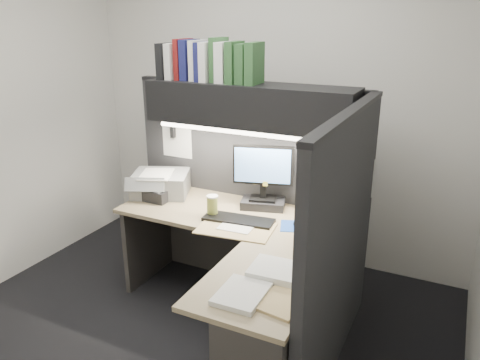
# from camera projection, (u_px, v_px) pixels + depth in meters

# --- Properties ---
(floor) EXTENTS (3.50, 3.50, 0.00)m
(floor) POSITION_uv_depth(u_px,v_px,m) (186.00, 336.00, 3.24)
(floor) COLOR black
(floor) RESTS_ON ground
(wall_back) EXTENTS (3.50, 0.04, 2.70)m
(wall_back) POSITION_uv_depth(u_px,v_px,m) (272.00, 107.00, 4.07)
(wall_back) COLOR silver
(wall_back) RESTS_ON floor
(partition_back) EXTENTS (1.90, 0.06, 1.60)m
(partition_back) POSITION_uv_depth(u_px,v_px,m) (247.00, 187.00, 3.76)
(partition_back) COLOR black
(partition_back) RESTS_ON floor
(partition_right) EXTENTS (0.06, 1.50, 1.60)m
(partition_right) POSITION_uv_depth(u_px,v_px,m) (340.00, 251.00, 2.73)
(partition_right) COLOR black
(partition_right) RESTS_ON floor
(desk) EXTENTS (1.70, 1.53, 0.73)m
(desk) POSITION_uv_depth(u_px,v_px,m) (241.00, 296.00, 2.92)
(desk) COLOR #897957
(desk) RESTS_ON floor
(overhead_shelf) EXTENTS (1.55, 0.34, 0.30)m
(overhead_shelf) POSITION_uv_depth(u_px,v_px,m) (249.00, 105.00, 3.33)
(overhead_shelf) COLOR black
(overhead_shelf) RESTS_ON partition_back
(task_light_tube) EXTENTS (1.32, 0.04, 0.04)m
(task_light_tube) POSITION_uv_depth(u_px,v_px,m) (240.00, 132.00, 3.27)
(task_light_tube) COLOR white
(task_light_tube) RESTS_ON overhead_shelf
(monitor) EXTENTS (0.44, 0.28, 0.48)m
(monitor) POSITION_uv_depth(u_px,v_px,m) (263.00, 183.00, 3.47)
(monitor) COLOR black
(monitor) RESTS_ON desk
(keyboard) EXTENTS (0.52, 0.22, 0.02)m
(keyboard) POSITION_uv_depth(u_px,v_px,m) (239.00, 220.00, 3.29)
(keyboard) COLOR black
(keyboard) RESTS_ON desk
(mousepad) EXTENTS (0.26, 0.25, 0.00)m
(mousepad) POSITION_uv_depth(u_px,v_px,m) (296.00, 226.00, 3.21)
(mousepad) COLOR #1B4196
(mousepad) RESTS_ON desk
(mouse) EXTENTS (0.10, 0.13, 0.04)m
(mouse) POSITION_uv_depth(u_px,v_px,m) (299.00, 223.00, 3.21)
(mouse) COLOR black
(mouse) RESTS_ON mousepad
(telephone) EXTENTS (0.23, 0.24, 0.08)m
(telephone) POSITION_uv_depth(u_px,v_px,m) (326.00, 210.00, 3.38)
(telephone) COLOR beige
(telephone) RESTS_ON desk
(coffee_cup) EXTENTS (0.09, 0.09, 0.15)m
(coffee_cup) POSITION_uv_depth(u_px,v_px,m) (212.00, 207.00, 3.36)
(coffee_cup) COLOR #B5AD48
(coffee_cup) RESTS_ON desk
(printer) EXTENTS (0.55, 0.51, 0.17)m
(printer) POSITION_uv_depth(u_px,v_px,m) (161.00, 183.00, 3.79)
(printer) COLOR gray
(printer) RESTS_ON desk
(notebook_stack) EXTENTS (0.30, 0.25, 0.09)m
(notebook_stack) POSITION_uv_depth(u_px,v_px,m) (156.00, 192.00, 3.72)
(notebook_stack) COLOR black
(notebook_stack) RESTS_ON desk
(open_folder) EXTENTS (0.54, 0.39, 0.01)m
(open_folder) POSITION_uv_depth(u_px,v_px,m) (236.00, 228.00, 3.18)
(open_folder) COLOR tan
(open_folder) RESTS_ON desk
(paper_stack_a) EXTENTS (0.29, 0.25, 0.05)m
(paper_stack_a) POSITION_uv_depth(u_px,v_px,m) (276.00, 271.00, 2.59)
(paper_stack_a) COLOR white
(paper_stack_a) RESTS_ON desk
(paper_stack_b) EXTENTS (0.24, 0.30, 0.03)m
(paper_stack_b) POSITION_uv_depth(u_px,v_px,m) (242.00, 294.00, 2.40)
(paper_stack_b) COLOR white
(paper_stack_b) RESTS_ON desk
(manila_stack) EXTENTS (0.25, 0.29, 0.02)m
(manila_stack) POSITION_uv_depth(u_px,v_px,m) (283.00, 302.00, 2.35)
(manila_stack) COLOR tan
(manila_stack) RESTS_ON desk
(binder_row) EXTENTS (0.78, 0.26, 0.31)m
(binder_row) POSITION_uv_depth(u_px,v_px,m) (211.00, 61.00, 3.36)
(binder_row) COLOR black
(binder_row) RESTS_ON overhead_shelf
(pinned_papers) EXTENTS (1.76, 1.31, 0.51)m
(pinned_papers) POSITION_uv_depth(u_px,v_px,m) (276.00, 177.00, 3.20)
(pinned_papers) COLOR white
(pinned_papers) RESTS_ON partition_back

